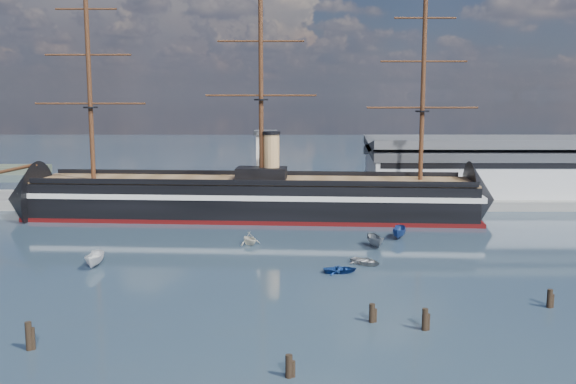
{
  "coord_description": "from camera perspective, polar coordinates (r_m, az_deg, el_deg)",
  "views": [
    {
      "loc": [
        9.05,
        -68.23,
        24.51
      ],
      "look_at": [
        8.23,
        35.0,
        9.0
      ],
      "focal_mm": 40.0,
      "sensor_mm": 36.0,
      "label": 1
    }
  ],
  "objects": [
    {
      "name": "ground",
      "position": [
        111.34,
        -4.23,
        -4.2
      ],
      "size": [
        600.0,
        600.0,
        0.0
      ],
      "primitive_type": "plane",
      "color": "#233146",
      "rests_on": "ground"
    },
    {
      "name": "quay",
      "position": [
        146.3,
        0.82,
        -1.1
      ],
      "size": [
        180.0,
        18.0,
        2.0
      ],
      "primitive_type": "cube",
      "color": "slate",
      "rests_on": "ground"
    },
    {
      "name": "warehouse",
      "position": [
        156.98,
        18.63,
        2.05
      ],
      "size": [
        63.0,
        21.0,
        11.6
      ],
      "color": "#B7BABC",
      "rests_on": "ground"
    },
    {
      "name": "quay_tower",
      "position": [
        142.13,
        -1.99,
        2.58
      ],
      "size": [
        5.0,
        5.0,
        15.0
      ],
      "color": "silver",
      "rests_on": "ground"
    },
    {
      "name": "warship",
      "position": [
        130.25,
        -4.0,
        -0.52
      ],
      "size": [
        113.35,
        21.69,
        53.94
      ],
      "rotation": [
        0.0,
        0.0,
        -0.06
      ],
      "color": "black",
      "rests_on": "ground"
    },
    {
      "name": "motorboat_a",
      "position": [
        97.4,
        -16.77,
        -6.4
      ],
      "size": [
        6.59,
        2.53,
        2.62
      ],
      "primitive_type": "imported",
      "rotation": [
        0.0,
        0.0,
        0.02
      ],
      "color": "silver",
      "rests_on": "ground"
    },
    {
      "name": "motorboat_b",
      "position": [
        90.67,
        4.67,
        -7.17
      ],
      "size": [
        1.46,
        3.02,
        1.36
      ],
      "primitive_type": "imported",
      "rotation": [
        0.0,
        0.0,
        1.67
      ],
      "color": "navy",
      "rests_on": "ground"
    },
    {
      "name": "motorboat_c",
      "position": [
        105.96,
        7.77,
        -4.91
      ],
      "size": [
        6.82,
        3.43,
        2.6
      ],
      "primitive_type": "imported",
      "rotation": [
        0.0,
        0.0,
        0.17
      ],
      "color": "slate",
      "rests_on": "ground"
    },
    {
      "name": "motorboat_d",
      "position": [
        107.18,
        -3.42,
        -4.69
      ],
      "size": [
        6.89,
        5.71,
        2.34
      ],
      "primitive_type": "imported",
      "rotation": [
        0.0,
        0.0,
        0.55
      ],
      "color": "silver",
      "rests_on": "ground"
    },
    {
      "name": "motorboat_e",
      "position": [
        95.33,
        6.91,
        -6.42
      ],
      "size": [
        2.9,
        3.07,
        1.41
      ],
      "primitive_type": "imported",
      "rotation": [
        0.0,
        0.0,
        0.85
      ],
      "color": "gray",
      "rests_on": "ground"
    },
    {
      "name": "motorboat_f",
      "position": [
        113.11,
        9.85,
        -4.1
      ],
      "size": [
        6.92,
        4.13,
        2.6
      ],
      "primitive_type": "imported",
      "rotation": [
        0.0,
        0.0,
        -0.29
      ],
      "color": "navy",
      "rests_on": "ground"
    },
    {
      "name": "piling_near_left",
      "position": [
        69.07,
        -21.99,
        -12.89
      ],
      "size": [
        0.64,
        0.64,
        3.54
      ],
      "primitive_type": "cylinder",
      "color": "black",
      "rests_on": "ground"
    },
    {
      "name": "piling_near_mid",
      "position": [
        58.65,
        0.08,
        -16.16
      ],
      "size": [
        0.64,
        0.64,
        2.78
      ],
      "primitive_type": "cylinder",
      "color": "black",
      "rests_on": "ground"
    },
    {
      "name": "piling_near_right",
      "position": [
        70.73,
        12.04,
        -11.93
      ],
      "size": [
        0.64,
        0.64,
        3.08
      ],
      "primitive_type": "cylinder",
      "color": "black",
      "rests_on": "ground"
    },
    {
      "name": "piling_far_right",
      "position": [
        82.04,
        22.19,
        -9.49
      ],
      "size": [
        0.64,
        0.64,
        2.91
      ],
      "primitive_type": "cylinder",
      "color": "black",
      "rests_on": "ground"
    },
    {
      "name": "piling_extra",
      "position": [
        72.09,
        7.46,
        -11.41
      ],
      "size": [
        0.64,
        0.64,
        2.8
      ],
      "primitive_type": "cylinder",
      "color": "black",
      "rests_on": "ground"
    }
  ]
}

